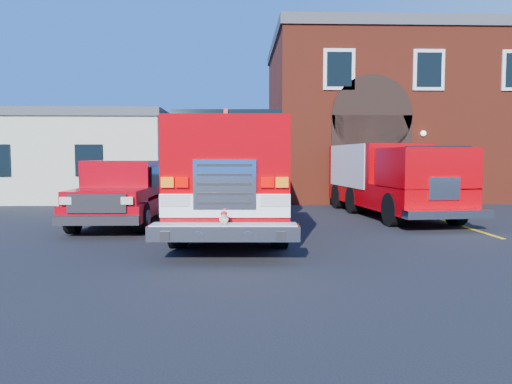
{
  "coord_description": "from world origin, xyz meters",
  "views": [
    {
      "loc": [
        -0.4,
        -13.16,
        2.14
      ],
      "look_at": [
        0.0,
        -1.2,
        1.3
      ],
      "focal_mm": 35.0,
      "sensor_mm": 36.0,
      "label": 1
    }
  ],
  "objects_px": {
    "fire_station": "(411,118)",
    "pickup_truck": "(124,194)",
    "fire_engine": "(235,173)",
    "secondary_truck": "(390,177)",
    "side_building": "(73,156)"
  },
  "relations": [
    {
      "from": "fire_station",
      "to": "side_building",
      "type": "relative_size",
      "value": 1.49
    },
    {
      "from": "fire_station",
      "to": "fire_engine",
      "type": "distance_m",
      "value": 15.52
    },
    {
      "from": "pickup_truck",
      "to": "secondary_truck",
      "type": "relative_size",
      "value": 0.75
    },
    {
      "from": "fire_station",
      "to": "secondary_truck",
      "type": "bearing_deg",
      "value": -113.1
    },
    {
      "from": "side_building",
      "to": "fire_engine",
      "type": "distance_m",
      "value": 13.9
    },
    {
      "from": "fire_engine",
      "to": "pickup_truck",
      "type": "bearing_deg",
      "value": 166.16
    },
    {
      "from": "fire_station",
      "to": "pickup_truck",
      "type": "distance_m",
      "value": 17.48
    },
    {
      "from": "side_building",
      "to": "pickup_truck",
      "type": "xyz_separation_m",
      "value": [
        4.91,
        -10.12,
        -1.24
      ]
    },
    {
      "from": "fire_station",
      "to": "fire_engine",
      "type": "bearing_deg",
      "value": -128.42
    },
    {
      "from": "secondary_truck",
      "to": "fire_engine",
      "type": "bearing_deg",
      "value": -153.34
    },
    {
      "from": "pickup_truck",
      "to": "secondary_truck",
      "type": "xyz_separation_m",
      "value": [
        9.16,
        1.93,
        0.47
      ]
    },
    {
      "from": "fire_station",
      "to": "pickup_truck",
      "type": "height_order",
      "value": "fire_station"
    },
    {
      "from": "secondary_truck",
      "to": "pickup_truck",
      "type": "bearing_deg",
      "value": -168.11
    },
    {
      "from": "pickup_truck",
      "to": "fire_engine",
      "type": "bearing_deg",
      "value": -13.84
    },
    {
      "from": "side_building",
      "to": "secondary_truck",
      "type": "xyz_separation_m",
      "value": [
        14.07,
        -8.19,
        -0.78
      ]
    }
  ]
}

